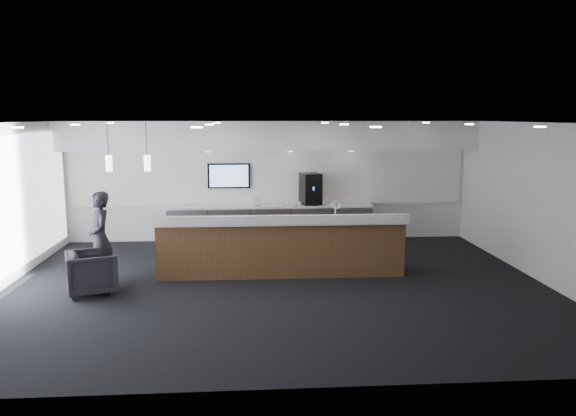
{
  "coord_description": "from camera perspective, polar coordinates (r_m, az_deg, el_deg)",
  "views": [
    {
      "loc": [
        -0.54,
        -10.04,
        3.11
      ],
      "look_at": [
        0.28,
        1.3,
        1.25
      ],
      "focal_mm": 35.0,
      "sensor_mm": 36.0,
      "label": 1
    }
  ],
  "objects": [
    {
      "name": "service_counter",
      "position": [
        11.11,
        -0.7,
        -3.9
      ],
      "size": [
        4.89,
        0.86,
        1.49
      ],
      "rotation": [
        0.0,
        0.0,
        -0.01
      ],
      "color": "#4F311A",
      "rests_on": "ground"
    },
    {
      "name": "cup_1",
      "position": [
        13.83,
        2.92,
        0.47
      ],
      "size": [
        0.12,
        0.12,
        0.08
      ],
      "primitive_type": "imported",
      "rotation": [
        0.0,
        0.0,
        0.65
      ],
      "color": "white",
      "rests_on": "back_credenza"
    },
    {
      "name": "wall_tv",
      "position": [
        14.03,
        -6.02,
        3.27
      ],
      "size": [
        1.05,
        0.08,
        0.62
      ],
      "color": "black",
      "rests_on": "back_wall"
    },
    {
      "name": "cup_7",
      "position": [
        13.76,
        -0.55,
        0.43
      ],
      "size": [
        0.1,
        0.1,
        0.08
      ],
      "primitive_type": "imported",
      "rotation": [
        0.0,
        0.0,
        4.52
      ],
      "color": "white",
      "rests_on": "back_credenza"
    },
    {
      "name": "cup_0",
      "position": [
        13.85,
        3.5,
        0.48
      ],
      "size": [
        0.09,
        0.09,
        0.08
      ],
      "primitive_type": "imported",
      "color": "white",
      "rests_on": "back_credenza"
    },
    {
      "name": "cup_4",
      "position": [
        13.79,
        1.19,
        0.45
      ],
      "size": [
        0.12,
        0.12,
        0.08
      ],
      "primitive_type": "imported",
      "rotation": [
        0.0,
        0.0,
        2.58
      ],
      "color": "white",
      "rests_on": "back_credenza"
    },
    {
      "name": "back_wall",
      "position": [
        14.15,
        -1.94,
        2.75
      ],
      "size": [
        10.0,
        0.02,
        3.0
      ],
      "primitive_type": "cube",
      "color": "white",
      "rests_on": "ground"
    },
    {
      "name": "ceiling",
      "position": [
        10.06,
        -1.1,
        8.66
      ],
      "size": [
        10.0,
        8.0,
        0.02
      ],
      "primitive_type": "cube",
      "color": "black",
      "rests_on": "back_wall"
    },
    {
      "name": "right_wall",
      "position": [
        11.58,
        24.47,
        0.46
      ],
      "size": [
        0.02,
        8.0,
        3.0
      ],
      "primitive_type": "cube",
      "color": "white",
      "rests_on": "ground"
    },
    {
      "name": "soffit_bulkhead",
      "position": [
        13.61,
        -1.89,
        7.35
      ],
      "size": [
        10.0,
        0.9,
        0.7
      ],
      "primitive_type": "cube",
      "color": "white",
      "rests_on": "back_wall"
    },
    {
      "name": "armchair",
      "position": [
        10.58,
        -19.28,
        -6.18
      ],
      "size": [
        1.07,
        1.05,
        0.77
      ],
      "primitive_type": "imported",
      "rotation": [
        0.0,
        0.0,
        1.91
      ],
      "color": "black",
      "rests_on": "ground"
    },
    {
      "name": "ground",
      "position": [
        10.53,
        -1.05,
        -7.9
      ],
      "size": [
        10.0,
        10.0,
        0.0
      ],
      "primitive_type": "plane",
      "color": "black",
      "rests_on": "ground"
    },
    {
      "name": "cup_5",
      "position": [
        13.78,
        0.61,
        0.45
      ],
      "size": [
        0.1,
        0.1,
        0.08
      ],
      "primitive_type": "imported",
      "rotation": [
        0.0,
        0.0,
        3.23
      ],
      "color": "white",
      "rests_on": "back_credenza"
    },
    {
      "name": "alcove_panel",
      "position": [
        14.1,
        -1.94,
        3.14
      ],
      "size": [
        9.8,
        0.06,
        1.4
      ],
      "primitive_type": "cube",
      "color": "white",
      "rests_on": "back_wall"
    },
    {
      "name": "info_sign_left",
      "position": [
        13.71,
        -3.1,
        0.71
      ],
      "size": [
        0.17,
        0.04,
        0.23
      ],
      "primitive_type": "cube",
      "rotation": [
        0.0,
        0.0,
        0.13
      ],
      "color": "white",
      "rests_on": "back_credenza"
    },
    {
      "name": "back_credenza",
      "position": [
        13.94,
        -1.86,
        -1.59
      ],
      "size": [
        5.06,
        0.66,
        0.95
      ],
      "color": "gray",
      "rests_on": "ground"
    },
    {
      "name": "info_sign_right",
      "position": [
        13.85,
        3.59,
        0.81
      ],
      "size": [
        0.18,
        0.04,
        0.24
      ],
      "primitive_type": "cube",
      "rotation": [
        0.0,
        0.0,
        -0.11
      ],
      "color": "white",
      "rests_on": "back_credenza"
    },
    {
      "name": "cup_6",
      "position": [
        13.77,
        0.03,
        0.44
      ],
      "size": [
        0.12,
        0.12,
        0.08
      ],
      "primitive_type": "imported",
      "rotation": [
        0.0,
        0.0,
        3.87
      ],
      "color": "white",
      "rests_on": "back_credenza"
    },
    {
      "name": "coffee_machine",
      "position": [
        13.88,
        2.3,
        1.95
      ],
      "size": [
        0.55,
        0.63,
        0.78
      ],
      "rotation": [
        0.0,
        0.0,
        0.24
      ],
      "color": "black",
      "rests_on": "back_credenza"
    },
    {
      "name": "cup_2",
      "position": [
        13.82,
        2.35,
        0.47
      ],
      "size": [
        0.11,
        0.11,
        0.08
      ],
      "primitive_type": "imported",
      "rotation": [
        0.0,
        0.0,
        1.29
      ],
      "color": "white",
      "rests_on": "back_credenza"
    },
    {
      "name": "cup_3",
      "position": [
        13.8,
        1.77,
        0.46
      ],
      "size": [
        0.11,
        0.11,
        0.08
      ],
      "primitive_type": "imported",
      "rotation": [
        0.0,
        0.0,
        1.94
      ],
      "color": "white",
      "rests_on": "back_credenza"
    },
    {
      "name": "ceiling_can_lights",
      "position": [
        10.06,
        -1.1,
        8.49
      ],
      "size": [
        7.0,
        5.0,
        0.02
      ],
      "primitive_type": null,
      "color": "white",
      "rests_on": "ceiling"
    },
    {
      "name": "pendant_left",
      "position": [
        11.04,
        -13.89,
        4.55
      ],
      "size": [
        0.12,
        0.12,
        0.3
      ],
      "primitive_type": "cylinder",
      "color": "#FFEEC6",
      "rests_on": "ceiling"
    },
    {
      "name": "pendant_right",
      "position": [
        11.18,
        -17.44,
        4.45
      ],
      "size": [
        0.12,
        0.12,
        0.3
      ],
      "primitive_type": "cylinder",
      "color": "#FFEEC6",
      "rests_on": "ceiling"
    },
    {
      "name": "lounge_guest",
      "position": [
        11.03,
        -18.54,
        -2.92
      ],
      "size": [
        0.63,
        0.75,
        1.74
      ],
      "primitive_type": "imported",
      "rotation": [
        0.0,
        0.0,
        -1.17
      ],
      "color": "black",
      "rests_on": "ground"
    }
  ]
}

